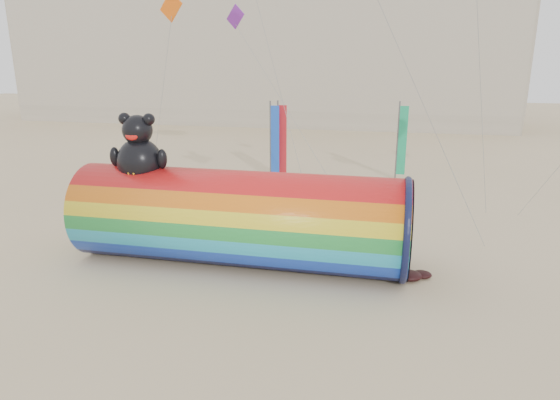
% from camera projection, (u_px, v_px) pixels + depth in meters
% --- Properties ---
extents(ground, '(160.00, 160.00, 0.00)m').
position_uv_depth(ground, '(259.00, 269.00, 19.42)').
color(ground, '#CCB58C').
rests_on(ground, ground).
extents(hotel_building, '(60.40, 15.40, 20.60)m').
position_uv_depth(hotel_building, '(260.00, 37.00, 62.16)').
color(hotel_building, '#B7AD99').
rests_on(hotel_building, ground).
extents(windsock_assembly, '(12.92, 3.93, 5.95)m').
position_uv_depth(windsock_assembly, '(239.00, 216.00, 19.45)').
color(windsock_assembly, red).
rests_on(windsock_assembly, ground).
extents(kite_handler, '(0.76, 0.64, 1.77)m').
position_uv_depth(kite_handler, '(393.00, 239.00, 20.05)').
color(kite_handler, '#57585E').
rests_on(kite_handler, ground).
extents(fabric_bundle, '(2.62, 1.35, 0.41)m').
position_uv_depth(fabric_bundle, '(395.00, 272.00, 18.75)').
color(fabric_bundle, black).
rests_on(fabric_bundle, ground).
extents(festival_banners, '(8.82, 1.68, 5.20)m').
position_uv_depth(festival_banners, '(318.00, 140.00, 32.84)').
color(festival_banners, '#59595E').
rests_on(festival_banners, ground).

